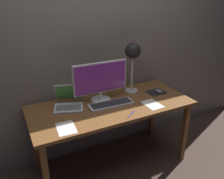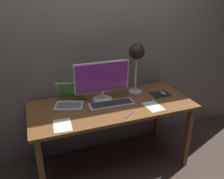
# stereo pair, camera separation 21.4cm
# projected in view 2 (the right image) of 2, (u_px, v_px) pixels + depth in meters

# --- Properties ---
(ground_plane) EXTENTS (4.80, 4.80, 0.00)m
(ground_plane) POSITION_uv_depth(u_px,v_px,m) (112.00, 163.00, 2.56)
(ground_plane) COLOR #47382D
(ground_plane) RESTS_ON ground
(back_wall) EXTENTS (4.80, 0.06, 2.60)m
(back_wall) POSITION_uv_depth(u_px,v_px,m) (98.00, 40.00, 2.38)
(back_wall) COLOR gray
(back_wall) RESTS_ON ground
(desk) EXTENTS (1.60, 0.70, 0.74)m
(desk) POSITION_uv_depth(u_px,v_px,m) (112.00, 111.00, 2.30)
(desk) COLOR brown
(desk) RESTS_ON ground
(monitor) EXTENTS (0.56, 0.20, 0.40)m
(monitor) POSITION_uv_depth(u_px,v_px,m) (102.00, 79.00, 2.26)
(monitor) COLOR silver
(monitor) RESTS_ON desk
(keyboard_main) EXTENTS (0.45, 0.16, 0.03)m
(keyboard_main) POSITION_uv_depth(u_px,v_px,m) (112.00, 104.00, 2.24)
(keyboard_main) COLOR silver
(keyboard_main) RESTS_ON desk
(laptop) EXTENTS (0.35, 0.36, 0.21)m
(laptop) POSITION_uv_depth(u_px,v_px,m) (70.00, 98.00, 2.25)
(laptop) COLOR silver
(laptop) RESTS_ON desk
(desk_lamp) EXTENTS (0.17, 0.17, 0.54)m
(desk_lamp) POSITION_uv_depth(u_px,v_px,m) (137.00, 55.00, 2.36)
(desk_lamp) COLOR beige
(desk_lamp) RESTS_ON desk
(mousepad) EXTENTS (0.20, 0.16, 0.00)m
(mousepad) POSITION_uv_depth(u_px,v_px,m) (160.00, 94.00, 2.47)
(mousepad) COLOR black
(mousepad) RESTS_ON desk
(mouse) EXTENTS (0.06, 0.10, 0.03)m
(mouse) POSITION_uv_depth(u_px,v_px,m) (163.00, 93.00, 2.45)
(mouse) COLOR slate
(mouse) RESTS_ON mousepad
(paper_sheet_near_mouse) EXTENTS (0.16, 0.22, 0.00)m
(paper_sheet_near_mouse) POSITION_uv_depth(u_px,v_px,m) (62.00, 125.00, 1.91)
(paper_sheet_near_mouse) COLOR white
(paper_sheet_near_mouse) RESTS_ON desk
(paper_sheet_by_keyboard) EXTENTS (0.16, 0.22, 0.00)m
(paper_sheet_by_keyboard) POSITION_uv_depth(u_px,v_px,m) (153.00, 106.00, 2.22)
(paper_sheet_by_keyboard) COLOR white
(paper_sheet_by_keyboard) RESTS_ON desk
(pen) EXTENTS (0.12, 0.09, 0.01)m
(pen) POSITION_uv_depth(u_px,v_px,m) (129.00, 115.00, 2.06)
(pen) COLOR #2633A5
(pen) RESTS_ON desk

